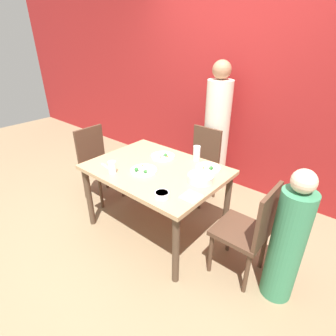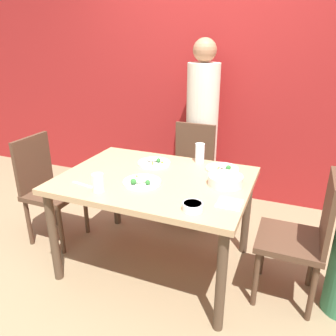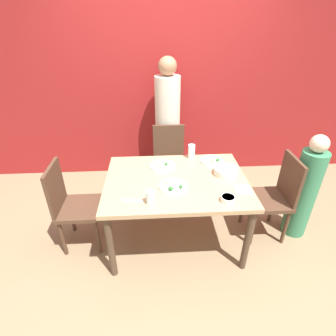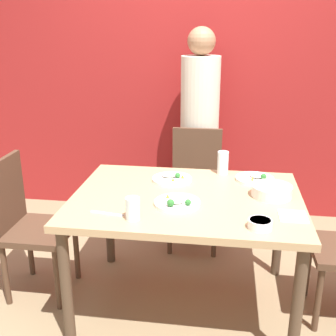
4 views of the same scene
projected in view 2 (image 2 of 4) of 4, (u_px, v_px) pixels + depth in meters
ground_plane at (157, 263)px, 2.53m from camera, size 10.00×10.00×0.00m
wall_back at (214, 67)px, 3.27m from camera, size 10.00×0.06×2.70m
dining_table at (155, 188)px, 2.29m from camera, size 1.30×0.95×0.72m
chair_adult_spot at (190, 169)px, 3.06m from camera, size 0.40×0.40×0.89m
chair_child_spot at (303, 235)px, 2.02m from camera, size 0.40×0.40×0.89m
chair_empty_left at (47, 186)px, 2.70m from camera, size 0.40×0.40×0.89m
person_adult at (202, 131)px, 3.23m from camera, size 0.31×0.31×1.63m
bowl_curry at (225, 180)px, 2.14m from camera, size 0.23×0.23×0.06m
plate_rice_adult at (154, 162)px, 2.50m from camera, size 0.25×0.25×0.05m
plate_rice_child at (142, 182)px, 2.16m from camera, size 0.25×0.25×0.06m
plate_noodles at (223, 168)px, 2.38m from camera, size 0.24×0.24×0.06m
bowl_rice_small at (193, 206)px, 1.82m from camera, size 0.12×0.12×0.05m
glass_water_tall at (200, 153)px, 2.52m from camera, size 0.07×0.07×0.15m
glass_water_short at (98, 183)px, 2.03m from camera, size 0.07×0.07×0.12m
napkin_folded at (229, 203)px, 1.90m from camera, size 0.14×0.14×0.01m
fork_steel at (83, 185)px, 2.14m from camera, size 0.18×0.05×0.01m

